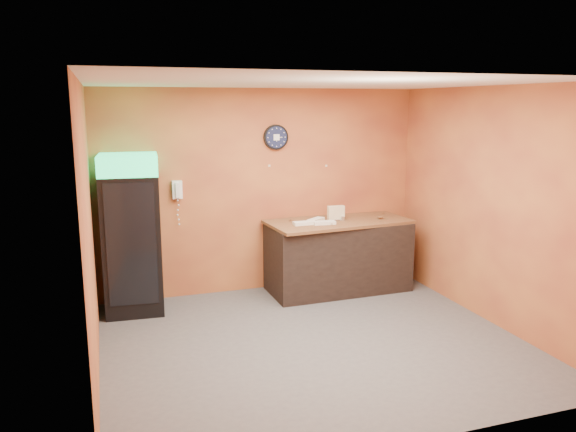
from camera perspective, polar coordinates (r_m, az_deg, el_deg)
name	(u,v)px	position (r m, az deg, el deg)	size (l,w,h in m)	color
floor	(313,342)	(6.37, 2.58, -12.69)	(4.50, 4.50, 0.00)	#47474C
back_wall	(262,191)	(7.80, -2.61, 2.55)	(4.50, 0.02, 2.80)	#CA7839
left_wall	(89,234)	(5.55, -19.52, -1.72)	(0.02, 4.00, 2.80)	#CA7839
right_wall	(492,206)	(7.06, 20.00, 0.93)	(0.02, 4.00, 2.80)	#CA7839
ceiling	(316,83)	(5.82, 2.83, 13.38)	(4.50, 4.00, 0.02)	white
beverage_cooler	(132,237)	(7.22, -15.53, -2.05)	(0.75, 0.76, 1.99)	black
prep_counter	(338,257)	(7.92, 5.09, -4.14)	(1.93, 0.86, 0.96)	black
wall_clock	(276,137)	(7.75, -1.23, 8.01)	(0.34, 0.06, 0.34)	black
wall_phone	(177,190)	(7.51, -11.19, 2.63)	(0.13, 0.11, 0.24)	white
butcher_paper	(339,222)	(7.81, 5.16, -0.58)	(1.96, 0.91, 0.04)	brown
sub_roll_stack	(336,213)	(7.81, 4.90, 0.32)	(0.24, 0.09, 0.20)	beige
wrapped_sandwich_left	(304,223)	(7.49, 1.68, -0.73)	(0.30, 0.12, 0.04)	silver
wrapped_sandwich_mid	(324,223)	(7.53, 3.70, -0.69)	(0.30, 0.12, 0.04)	silver
wrapped_sandwich_right	(316,220)	(7.70, 2.84, -0.41)	(0.29, 0.11, 0.04)	silver
kitchen_tool	(343,218)	(7.79, 5.60, -0.24)	(0.06, 0.06, 0.06)	silver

